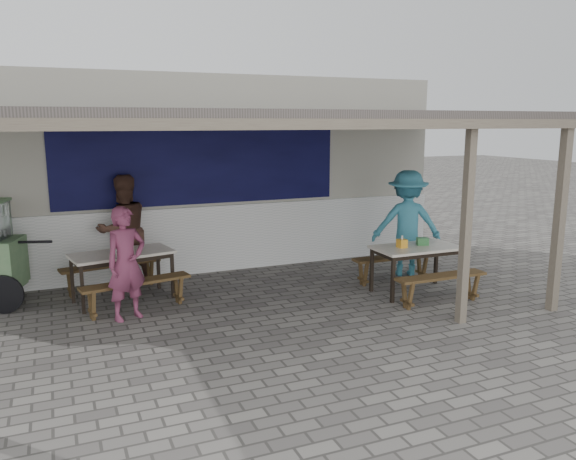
# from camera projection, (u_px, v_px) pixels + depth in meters

# --- Properties ---
(ground) EXTENTS (60.00, 60.00, 0.00)m
(ground) POSITION_uv_depth(u_px,v_px,m) (275.00, 324.00, 7.54)
(ground) COLOR slate
(ground) RESTS_ON ground
(back_wall) EXTENTS (9.00, 1.28, 3.50)m
(back_wall) POSITION_uv_depth(u_px,v_px,m) (205.00, 174.00, 10.46)
(back_wall) COLOR #B3B1A1
(back_wall) RESTS_ON ground
(warung_roof) EXTENTS (9.00, 4.21, 2.81)m
(warung_roof) POSITION_uv_depth(u_px,v_px,m) (252.00, 119.00, 7.85)
(warung_roof) COLOR #554C48
(warung_roof) RESTS_ON ground
(table_left) EXTENTS (1.58, 0.98, 0.75)m
(table_left) POSITION_uv_depth(u_px,v_px,m) (122.00, 257.00, 8.43)
(table_left) COLOR white
(table_left) RESTS_ON ground
(bench_left_street) EXTENTS (1.59, 0.58, 0.45)m
(bench_left_street) POSITION_uv_depth(u_px,v_px,m) (137.00, 288.00, 8.00)
(bench_left_street) COLOR brown
(bench_left_street) RESTS_ON ground
(bench_left_wall) EXTENTS (1.59, 0.58, 0.45)m
(bench_left_wall) POSITION_uv_depth(u_px,v_px,m) (111.00, 270.00, 8.98)
(bench_left_wall) COLOR brown
(bench_left_wall) RESTS_ON ground
(table_right) EXTENTS (1.37, 0.75, 0.75)m
(table_right) POSITION_uv_depth(u_px,v_px,m) (417.00, 251.00, 8.82)
(table_right) COLOR white
(table_right) RESTS_ON ground
(bench_right_street) EXTENTS (1.46, 0.29, 0.45)m
(bench_right_street) POSITION_uv_depth(u_px,v_px,m) (441.00, 282.00, 8.31)
(bench_right_street) COLOR brown
(bench_right_street) RESTS_ON ground
(bench_right_wall) EXTENTS (1.46, 0.29, 0.45)m
(bench_right_wall) POSITION_uv_depth(u_px,v_px,m) (393.00, 263.00, 9.47)
(bench_right_wall) COLOR brown
(bench_right_wall) RESTS_ON ground
(patron_street_side) EXTENTS (0.67, 0.56, 1.57)m
(patron_street_side) POSITION_uv_depth(u_px,v_px,m) (126.00, 263.00, 7.62)
(patron_street_side) COLOR #7F3553
(patron_street_side) RESTS_ON ground
(patron_wall_side) EXTENTS (1.05, 0.91, 1.84)m
(patron_wall_side) POSITION_uv_depth(u_px,v_px,m) (124.00, 230.00, 9.25)
(patron_wall_side) COLOR #513327
(patron_wall_side) RESTS_ON ground
(patron_right_table) EXTENTS (1.38, 1.15, 1.86)m
(patron_right_table) POSITION_uv_depth(u_px,v_px,m) (407.00, 223.00, 9.82)
(patron_right_table) COLOR teal
(patron_right_table) RESTS_ON ground
(tissue_box) EXTENTS (0.13, 0.13, 0.13)m
(tissue_box) POSITION_uv_depth(u_px,v_px,m) (402.00, 243.00, 8.72)
(tissue_box) COLOR gold
(tissue_box) RESTS_ON table_right
(donation_box) EXTENTS (0.21, 0.17, 0.12)m
(donation_box) POSITION_uv_depth(u_px,v_px,m) (423.00, 241.00, 8.90)
(donation_box) COLOR #34753C
(donation_box) RESTS_ON table_right
(condiment_jar) EXTENTS (0.07, 0.07, 0.08)m
(condiment_jar) POSITION_uv_depth(u_px,v_px,m) (131.00, 246.00, 8.67)
(condiment_jar) COLOR silver
(condiment_jar) RESTS_ON table_left
(condiment_bowl) EXTENTS (0.28, 0.28, 0.05)m
(condiment_bowl) POSITION_uv_depth(u_px,v_px,m) (118.00, 251.00, 8.37)
(condiment_bowl) COLOR white
(condiment_bowl) RESTS_ON table_left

